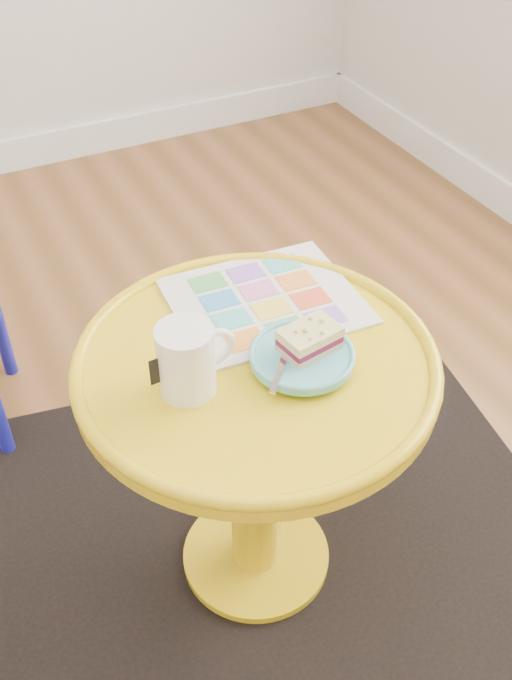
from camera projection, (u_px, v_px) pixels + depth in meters
name	position (u px, v px, depth m)	size (l,w,h in m)	color
rug	(256.00, 558.00, 1.54)	(1.30, 1.10, 0.01)	black
side_table	(256.00, 427.00, 1.29)	(0.58, 0.58, 0.55)	gold
newspaper	(265.00, 301.00, 1.30)	(0.31, 0.27, 0.01)	silver
mug	(188.00, 358.00, 1.10)	(0.12, 0.09, 0.11)	white
plate	(302.00, 357.00, 1.17)	(0.16, 0.16, 0.02)	#58B3BC
cake_slice	(310.00, 339.00, 1.16)	(0.10, 0.07, 0.04)	#D3BC8C
fork	(284.00, 359.00, 1.15)	(0.11, 0.12, 0.00)	silver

